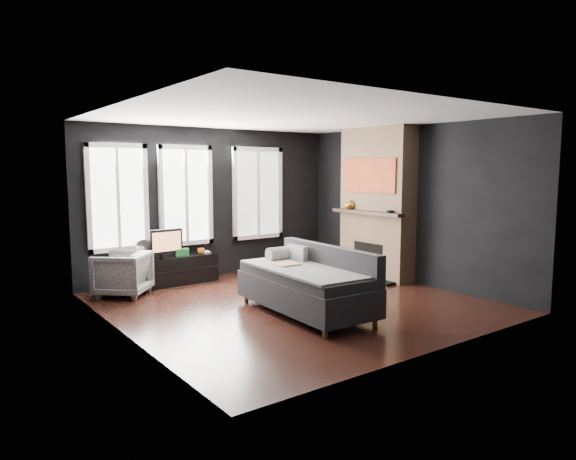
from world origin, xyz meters
TOP-DOWN VIEW (x-y plane):
  - floor at (0.00, 0.00)m, footprint 5.00×5.00m
  - ceiling at (0.00, 0.00)m, footprint 5.00×5.00m
  - wall_back at (0.00, 2.50)m, footprint 5.00×0.02m
  - wall_left at (-2.50, 0.00)m, footprint 0.02×5.00m
  - wall_right at (2.50, 0.00)m, footprint 0.02×5.00m
  - windows at (-0.45, 2.46)m, footprint 4.00×0.16m
  - fireplace at (2.30, 0.60)m, footprint 0.70×1.62m
  - sofa at (-0.20, -0.52)m, footprint 1.16×2.18m
  - stripe_pillow at (0.06, 0.01)m, footprint 0.09×0.39m
  - armchair at (-1.88, 1.95)m, footprint 1.00×1.01m
  - media_console at (-0.86, 2.24)m, footprint 1.42×0.48m
  - monitor at (-1.05, 2.21)m, footprint 0.62×0.18m
  - desk_fan at (-1.45, 2.22)m, footprint 0.25×0.25m
  - mug at (-0.42, 2.17)m, footprint 0.15×0.13m
  - book at (-0.38, 2.31)m, footprint 0.18×0.06m
  - storage_box at (-0.76, 2.21)m, footprint 0.25×0.19m
  - mantel_vase at (2.05, 1.05)m, footprint 0.21×0.22m
  - mantel_clock at (2.05, 0.05)m, footprint 0.16×0.16m

SIDE VIEW (x-z plane):
  - floor at x=0.00m, z-range 0.00..0.00m
  - media_console at x=-0.86m, z-range 0.00..0.48m
  - armchair at x=-1.88m, z-range 0.00..0.76m
  - sofa at x=-0.20m, z-range 0.00..0.91m
  - storage_box at x=-0.76m, z-range 0.48..0.60m
  - mug at x=-0.42m, z-range 0.48..0.61m
  - book at x=-0.38m, z-range 0.48..0.73m
  - desk_fan at x=-1.45m, z-range 0.48..0.83m
  - stripe_pillow at x=0.06m, z-range 0.46..0.85m
  - monitor at x=-1.05m, z-range 0.48..1.03m
  - mantel_clock at x=2.05m, z-range 1.23..1.27m
  - mantel_vase at x=2.05m, z-range 1.23..1.42m
  - wall_back at x=0.00m, z-range 0.00..2.70m
  - wall_left at x=-2.50m, z-range 0.00..2.70m
  - wall_right at x=2.50m, z-range 0.00..2.70m
  - fireplace at x=2.30m, z-range 0.00..2.70m
  - windows at x=-0.45m, z-range 1.50..3.26m
  - ceiling at x=0.00m, z-range 2.70..2.70m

